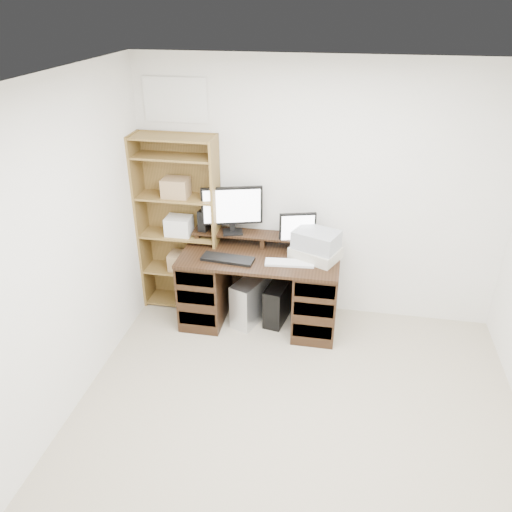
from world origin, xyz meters
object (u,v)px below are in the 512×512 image
(tower_silver, at_px, (251,300))
(monitor_wide, at_px, (232,207))
(tower_black, at_px, (278,302))
(monitor_small, at_px, (297,230))
(printer, at_px, (315,253))
(desk, at_px, (260,288))
(bookshelf, at_px, (180,223))

(tower_silver, bearing_deg, monitor_wide, 159.05)
(tower_silver, xyz_separation_m, tower_black, (0.26, 0.05, -0.03))
(monitor_small, bearing_deg, printer, -50.86)
(printer, bearing_deg, monitor_small, 169.51)
(monitor_small, xyz_separation_m, tower_silver, (-0.42, -0.17, -0.72))
(monitor_small, distance_m, tower_silver, 0.85)
(desk, bearing_deg, tower_silver, -179.69)
(monitor_wide, bearing_deg, printer, -27.33)
(printer, distance_m, bookshelf, 1.38)
(monitor_small, height_order, bookshelf, bookshelf)
(monitor_small, height_order, tower_silver, monitor_small)
(monitor_small, relative_size, tower_black, 0.88)
(tower_black, bearing_deg, printer, 8.47)
(monitor_wide, xyz_separation_m, monitor_small, (0.64, -0.03, -0.17))
(tower_silver, bearing_deg, tower_black, 32.38)
(monitor_wide, height_order, tower_black, monitor_wide)
(tower_silver, relative_size, bookshelf, 0.26)
(bookshelf, bearing_deg, monitor_small, -2.07)
(printer, height_order, bookshelf, bookshelf)
(printer, bearing_deg, desk, -151.24)
(desk, relative_size, tower_black, 3.46)
(tower_black, bearing_deg, monitor_small, 48.12)
(desk, height_order, monitor_small, monitor_small)
(tower_black, bearing_deg, monitor_wide, 172.74)
(printer, bearing_deg, tower_black, -157.26)
(monitor_wide, bearing_deg, tower_silver, -58.76)
(desk, bearing_deg, monitor_small, 27.43)
(monitor_small, relative_size, printer, 0.90)
(monitor_wide, distance_m, printer, 0.90)
(printer, relative_size, tower_silver, 0.90)
(desk, bearing_deg, monitor_wide, 146.93)
(desk, relative_size, printer, 3.57)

